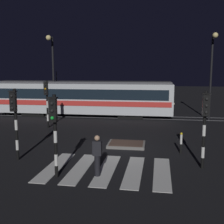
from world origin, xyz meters
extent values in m
plane|color=black|center=(0.00, 0.00, 0.00)|extent=(120.00, 120.00, 0.00)
cube|color=#59595E|center=(0.00, 9.55, 0.01)|extent=(80.00, 0.12, 0.03)
cube|color=#59595E|center=(0.00, 10.98, 0.01)|extent=(80.00, 0.12, 0.03)
cube|color=silver|center=(-2.37, -3.39, 0.01)|extent=(0.78, 3.87, 0.02)
cube|color=silver|center=(-1.18, -3.42, 0.01)|extent=(0.78, 3.87, 0.02)
cube|color=silver|center=(0.00, -3.44, 0.01)|extent=(0.78, 3.87, 0.02)
cube|color=silver|center=(1.18, -3.46, 0.01)|extent=(0.78, 3.87, 0.02)
cube|color=silver|center=(2.37, -3.49, 0.01)|extent=(0.78, 3.87, 0.02)
cube|color=slate|center=(0.47, 0.52, 0.08)|extent=(2.09, 1.60, 0.16)
cube|color=#4C382D|center=(0.47, 0.52, 0.17)|extent=(1.88, 1.44, 0.02)
cylinder|color=black|center=(4.14, -2.65, 0.24)|extent=(0.14, 0.14, 0.49)
cylinder|color=white|center=(4.14, -2.65, 0.73)|extent=(0.14, 0.14, 0.49)
cylinder|color=black|center=(4.14, -2.65, 1.22)|extent=(0.14, 0.14, 0.49)
cylinder|color=white|center=(4.14, -2.65, 1.71)|extent=(0.14, 0.14, 0.49)
cylinder|color=black|center=(4.14, -2.65, 2.20)|extent=(0.14, 0.14, 0.49)
cylinder|color=white|center=(4.14, -2.65, 2.69)|extent=(0.14, 0.14, 0.49)
cylinder|color=black|center=(4.14, -2.65, 3.18)|extent=(0.14, 0.14, 0.49)
cube|color=black|center=(4.14, -2.82, 2.83)|extent=(0.28, 0.20, 0.90)
sphere|color=black|center=(4.14, -2.93, 3.11)|extent=(0.14, 0.14, 0.14)
sphere|color=black|center=(4.14, -2.93, 2.83)|extent=(0.14, 0.14, 0.14)
sphere|color=black|center=(4.14, -2.93, 2.55)|extent=(0.14, 0.14, 0.14)
cube|color=black|center=(4.14, -2.82, 3.32)|extent=(0.36, 0.24, 0.04)
cylinder|color=black|center=(-1.88, -4.56, 0.24)|extent=(0.14, 0.14, 0.48)
cylinder|color=white|center=(-1.88, -4.56, 0.72)|extent=(0.14, 0.14, 0.48)
cylinder|color=black|center=(-1.88, -4.56, 1.20)|extent=(0.14, 0.14, 0.48)
cylinder|color=white|center=(-1.88, -4.56, 1.68)|extent=(0.14, 0.14, 0.48)
cylinder|color=black|center=(-1.88, -4.56, 2.16)|extent=(0.14, 0.14, 0.48)
cylinder|color=white|center=(-1.88, -4.56, 2.64)|extent=(0.14, 0.14, 0.48)
cylinder|color=black|center=(-1.88, -4.56, 3.12)|extent=(0.14, 0.14, 0.48)
cube|color=black|center=(-1.88, -4.73, 2.76)|extent=(0.28, 0.20, 0.90)
sphere|color=black|center=(-1.88, -4.84, 3.04)|extent=(0.14, 0.14, 0.14)
sphere|color=black|center=(-1.88, -4.84, 2.76)|extent=(0.14, 0.14, 0.14)
sphere|color=green|center=(-1.88, -4.84, 2.48)|extent=(0.14, 0.14, 0.14)
cube|color=black|center=(-1.88, -4.73, 3.25)|extent=(0.36, 0.24, 0.04)
cylinder|color=black|center=(-4.48, -2.72, 0.25)|extent=(0.14, 0.14, 0.49)
cylinder|color=white|center=(-4.48, -2.72, 0.74)|extent=(0.14, 0.14, 0.49)
cylinder|color=black|center=(-4.48, -2.72, 1.23)|extent=(0.14, 0.14, 0.49)
cylinder|color=white|center=(-4.48, -2.72, 1.72)|extent=(0.14, 0.14, 0.49)
cylinder|color=black|center=(-4.48, -2.72, 2.21)|extent=(0.14, 0.14, 0.49)
cylinder|color=white|center=(-4.48, -2.72, 2.70)|extent=(0.14, 0.14, 0.49)
cylinder|color=black|center=(-4.48, -2.72, 3.20)|extent=(0.14, 0.14, 0.49)
cube|color=black|center=(-4.48, -2.89, 2.84)|extent=(0.28, 0.20, 0.90)
sphere|color=black|center=(-4.48, -3.00, 3.12)|extent=(0.14, 0.14, 0.14)
sphere|color=black|center=(-4.48, -3.00, 2.84)|extent=(0.14, 0.14, 0.14)
sphere|color=black|center=(-4.48, -3.00, 2.56)|extent=(0.14, 0.14, 0.14)
cube|color=black|center=(-4.48, -2.89, 3.33)|extent=(0.36, 0.24, 0.04)
cylinder|color=black|center=(-5.83, 4.69, 0.25)|extent=(0.14, 0.14, 0.50)
cylinder|color=white|center=(-5.83, 4.69, 0.76)|extent=(0.14, 0.14, 0.50)
cylinder|color=black|center=(-5.83, 4.69, 1.26)|extent=(0.14, 0.14, 0.50)
cylinder|color=white|center=(-5.83, 4.69, 1.77)|extent=(0.14, 0.14, 0.50)
cylinder|color=black|center=(-5.83, 4.69, 2.27)|extent=(0.14, 0.14, 0.50)
cylinder|color=white|center=(-5.83, 4.69, 2.77)|extent=(0.14, 0.14, 0.50)
cylinder|color=black|center=(-5.83, 4.69, 3.28)|extent=(0.14, 0.14, 0.50)
cube|color=black|center=(-5.83, 4.52, 2.93)|extent=(0.28, 0.20, 0.90)
sphere|color=black|center=(-5.83, 4.41, 3.21)|extent=(0.14, 0.14, 0.14)
sphere|color=orange|center=(-5.83, 4.41, 2.93)|extent=(0.14, 0.14, 0.14)
sphere|color=black|center=(-5.83, 4.41, 2.65)|extent=(0.14, 0.14, 0.14)
cube|color=black|center=(-5.83, 4.52, 3.42)|extent=(0.36, 0.24, 0.04)
cylinder|color=black|center=(-6.99, 9.28, 3.58)|extent=(0.18, 0.18, 7.17)
cylinder|color=black|center=(-6.99, 8.83, 7.07)|extent=(0.10, 0.90, 0.10)
sphere|color=#F9E08C|center=(-6.99, 8.38, 6.99)|extent=(0.44, 0.44, 0.44)
cylinder|color=black|center=(6.71, 9.87, 3.60)|extent=(0.18, 0.18, 7.21)
cylinder|color=black|center=(6.71, 9.42, 7.11)|extent=(0.10, 0.90, 0.10)
sphere|color=#F9E08C|center=(6.71, 8.97, 7.03)|extent=(0.44, 0.44, 0.44)
cube|color=silver|center=(-4.59, 10.26, 1.70)|extent=(16.48, 2.50, 2.70)
cube|color=red|center=(-4.59, 8.99, 1.35)|extent=(16.15, 0.04, 0.44)
cube|color=red|center=(-4.59, 11.53, 1.35)|extent=(16.15, 0.04, 0.44)
cube|color=black|center=(-4.59, 9.00, 2.15)|extent=(15.65, 0.03, 0.90)
cube|color=#4C4C51|center=(-4.59, 10.26, 3.15)|extent=(16.15, 2.30, 0.20)
cylinder|color=#262628|center=(-7.06, 10.26, 3.65)|extent=(0.08, 0.08, 1.00)
cube|color=black|center=(-0.06, 10.26, 0.17)|extent=(2.20, 2.00, 0.35)
cube|color=black|center=(-9.12, 10.26, 0.17)|extent=(2.20, 2.00, 0.35)
sphere|color=#F9F2CC|center=(3.70, 10.26, 1.30)|extent=(0.24, 0.24, 0.24)
cylinder|color=black|center=(-0.26, -4.22, 0.44)|extent=(0.24, 0.24, 0.88)
cube|color=black|center=(-0.26, -4.22, 1.18)|extent=(0.36, 0.22, 0.60)
sphere|color=tan|center=(-0.26, -4.22, 1.60)|extent=(0.22, 0.22, 0.22)
cylinder|color=black|center=(3.41, -0.50, 0.25)|extent=(0.12, 0.12, 0.50)
cylinder|color=white|center=(3.41, -0.50, 0.75)|extent=(0.12, 0.12, 0.50)
sphere|color=yellow|center=(3.41, -0.50, 1.05)|extent=(0.12, 0.12, 0.12)
camera|label=1|loc=(1.94, -14.94, 4.32)|focal=44.88mm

